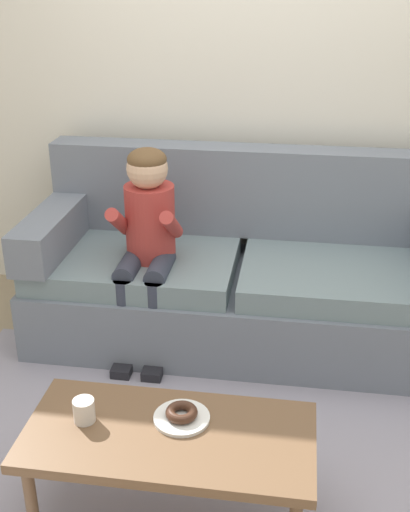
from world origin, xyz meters
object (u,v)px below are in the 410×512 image
Objects in this scene: couch at (240,276)px; coffee_table at (169,441)px; mug at (84,410)px; person_child at (147,233)px; donut at (182,412)px.

coffee_table is at bearing -94.88° from couch.
mug is at bearing 176.99° from coffee_table.
mug is (-0.44, -1.37, 0.09)m from couch.
couch is 2.03× the size of person_child.
couch is 24.88× the size of mug.
coffee_table is 0.33m from mug.
couch is at bearing 85.12° from coffee_table.
mug reaches higher than coffee_table.
person_child reaches higher than couch.
coffee_table is at bearing -113.78° from donut.
coffee_table is 8.77× the size of donut.
person_child is at bearing 109.16° from donut.
mug is at bearing -107.71° from couch.
donut is (-0.08, -1.31, 0.07)m from couch.
donut is at bearing 66.22° from coffee_table.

